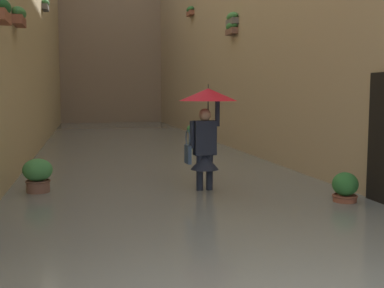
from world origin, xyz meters
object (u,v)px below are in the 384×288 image
person_wading (206,119)px  potted_plant_mid_left (194,131)px  potted_plant_near_left (345,192)px  potted_plant_mid_right (38,178)px

person_wading → potted_plant_mid_left: size_ratio=2.98×
potted_plant_near_left → potted_plant_mid_left: size_ratio=0.94×
potted_plant_mid_left → potted_plant_mid_right: bearing=62.9°
potted_plant_near_left → potted_plant_mid_left: (-0.24, -11.68, 0.05)m
person_wading → potted_plant_mid_right: person_wading is taller
person_wading → potted_plant_mid_right: size_ratio=2.69×
potted_plant_mid_right → potted_plant_mid_left: bearing=-117.1°
potted_plant_mid_left → person_wading: bearing=78.2°
person_wading → potted_plant_near_left: person_wading is taller
person_wading → potted_plant_mid_right: bearing=-8.9°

